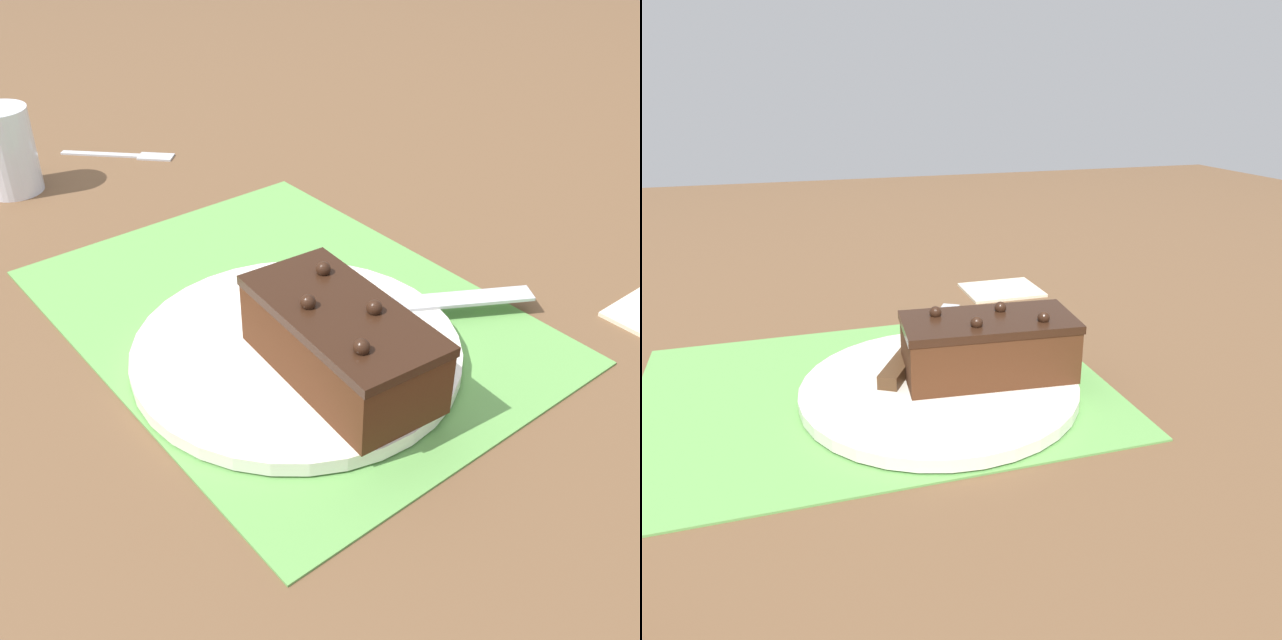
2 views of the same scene
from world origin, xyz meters
The scene contains 7 objects.
ground_plane centered at (0.00, 0.00, 0.00)m, with size 3.00×3.00×0.00m, color brown.
placemat_woven centered at (0.00, 0.00, 0.00)m, with size 0.46×0.34×0.00m, color #609E4C.
cake_plate centered at (-0.06, 0.03, 0.01)m, with size 0.27×0.27×0.01m.
chocolate_cake centered at (-0.11, 0.03, 0.05)m, with size 0.18×0.10×0.07m.
serving_knife centered at (-0.05, -0.03, 0.02)m, with size 0.14×0.23×0.01m.
drinking_glass centered at (0.41, 0.09, 0.05)m, with size 0.07×0.07×0.10m.
dessert_fork centered at (0.43, -0.06, 0.00)m, with size 0.12×0.12×0.01m.
Camera 1 is at (-0.45, 0.33, 0.38)m, focal length 42.00 mm.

